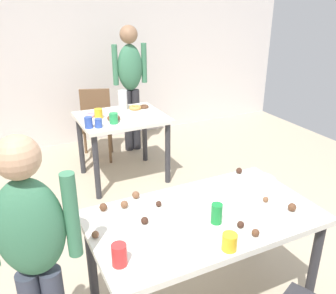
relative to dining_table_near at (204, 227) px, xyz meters
name	(u,v)px	position (x,y,z in m)	size (l,w,h in m)	color
ground_plane	(201,279)	(0.14, 0.23, -0.66)	(6.40, 6.40, 0.00)	tan
wall_back	(81,49)	(0.14, 3.43, 0.64)	(6.40, 0.10, 2.60)	silver
dining_table_near	(204,227)	(0.00, 0.00, 0.00)	(1.39, 0.78, 0.75)	silver
dining_table_far	(122,126)	(0.19, 2.05, -0.03)	(0.92, 0.78, 0.75)	silver
chair_far_table	(96,120)	(0.10, 2.79, -0.16)	(0.51, 0.51, 0.87)	brown
person_girl_near	(34,251)	(-0.97, -0.05, 0.20)	(0.45, 0.27, 1.45)	#383D4C
person_adult_far	(130,78)	(0.59, 2.79, 0.33)	(0.45, 0.22, 1.63)	#28282D
mixing_bowl	(260,183)	(0.51, 0.11, 0.13)	(0.21, 0.21, 0.07)	white
soda_can	(217,214)	(0.02, -0.10, 0.15)	(0.07, 0.07, 0.12)	#198438
fork_near	(200,246)	(-0.18, -0.25, 0.09)	(0.17, 0.02, 0.01)	silver
cup_near_0	(119,255)	(-0.60, -0.19, 0.15)	(0.08, 0.08, 0.12)	red
cup_near_1	(230,242)	(-0.05, -0.33, 0.14)	(0.08, 0.08, 0.09)	yellow
cake_ball_0	(95,234)	(-0.65, 0.07, 0.11)	(0.04, 0.04, 0.04)	brown
cake_ball_1	(256,233)	(0.15, -0.30, 0.11)	(0.04, 0.04, 0.04)	brown
cake_ball_2	(124,204)	(-0.41, 0.29, 0.12)	(0.05, 0.05, 0.05)	brown
cake_ball_3	(239,171)	(0.52, 0.36, 0.11)	(0.04, 0.04, 0.04)	#3D2319
cake_ball_4	(241,224)	(0.12, -0.20, 0.11)	(0.04, 0.04, 0.04)	#3D2319
cake_ball_5	(266,199)	(0.43, -0.05, 0.11)	(0.04, 0.04, 0.04)	brown
cake_ball_6	(292,207)	(0.51, -0.20, 0.12)	(0.05, 0.05, 0.05)	brown
cake_ball_7	(159,204)	(-0.21, 0.21, 0.11)	(0.04, 0.04, 0.04)	#3D2319
cake_ball_8	(136,195)	(-0.30, 0.36, 0.12)	(0.05, 0.05, 0.05)	brown
cake_ball_9	(103,207)	(-0.53, 0.32, 0.12)	(0.05, 0.05, 0.05)	brown
cake_ball_10	(145,220)	(-0.36, 0.08, 0.11)	(0.04, 0.04, 0.04)	#3D2319
pitcher_far	(123,100)	(0.29, 2.27, 0.20)	(0.10, 0.10, 0.22)	white
cup_far_0	(114,118)	(0.04, 1.85, 0.15)	(0.09, 0.09, 0.11)	green
cup_far_1	(88,123)	(-0.22, 1.83, 0.15)	(0.08, 0.08, 0.11)	#3351B2
cup_far_2	(98,114)	(-0.05, 2.08, 0.14)	(0.09, 0.09, 0.10)	yellow
cup_far_3	(98,123)	(-0.13, 1.80, 0.14)	(0.07, 0.07, 0.09)	#3351B2
donut_far_0	(144,107)	(0.53, 2.22, 0.11)	(0.11, 0.11, 0.03)	brown
donut_far_1	(114,118)	(0.08, 1.96, 0.11)	(0.14, 0.14, 0.04)	brown
donut_far_2	(135,108)	(0.42, 2.21, 0.11)	(0.14, 0.14, 0.04)	gold
donut_far_3	(91,115)	(-0.10, 2.18, 0.11)	(0.12, 0.12, 0.04)	pink
donut_far_4	(114,111)	(0.16, 2.21, 0.11)	(0.11, 0.11, 0.03)	white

